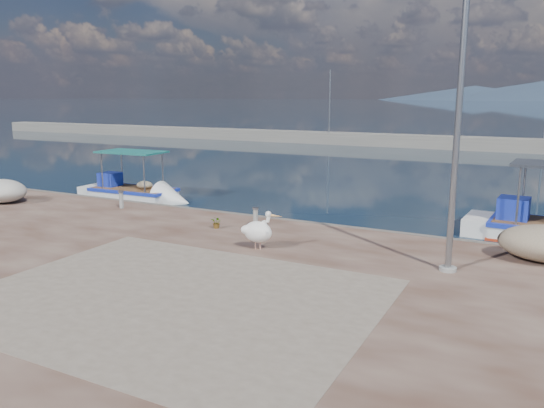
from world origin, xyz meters
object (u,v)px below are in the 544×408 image
at_px(pelican, 258,231).
at_px(bollard_near, 256,216).
at_px(lamp_post, 457,143).
at_px(boat_left, 133,195).

relative_size(pelican, bollard_near, 1.82).
xyz_separation_m(pelican, lamp_post, (5.29, 0.54, 2.75)).
relative_size(pelican, lamp_post, 0.17).
bearing_deg(bollard_near, pelican, -59.23).
distance_m(boat_left, bollard_near, 9.69).
bearing_deg(pelican, boat_left, 132.02).
height_order(boat_left, lamp_post, lamp_post).
bearing_deg(lamp_post, bollard_near, 164.60).
bearing_deg(pelican, lamp_post, -11.29).
bearing_deg(boat_left, lamp_post, -22.04).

